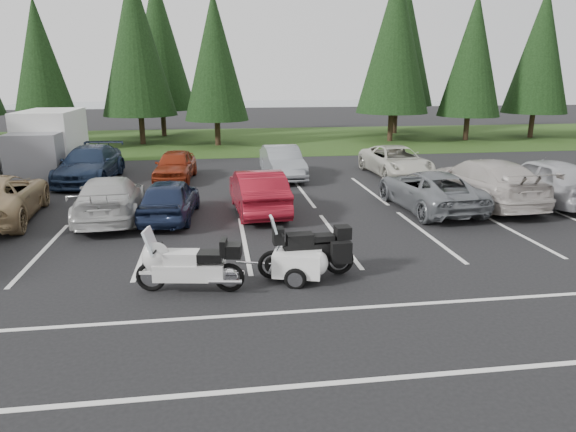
# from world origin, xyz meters

# --- Properties ---
(ground) EXTENTS (120.00, 120.00, 0.00)m
(ground) POSITION_xyz_m (0.00, 0.00, 0.00)
(ground) COLOR black
(ground) RESTS_ON ground
(grass_strip) EXTENTS (80.00, 16.00, 0.01)m
(grass_strip) POSITION_xyz_m (0.00, 24.00, 0.01)
(grass_strip) COLOR #203A12
(grass_strip) RESTS_ON ground
(lake_water) EXTENTS (70.00, 50.00, 0.02)m
(lake_water) POSITION_xyz_m (4.00, 55.00, 0.00)
(lake_water) COLOR slate
(lake_water) RESTS_ON ground
(box_truck) EXTENTS (2.40, 5.60, 2.90)m
(box_truck) POSITION_xyz_m (-8.00, 12.50, 1.45)
(box_truck) COLOR silver
(box_truck) RESTS_ON ground
(stall_markings) EXTENTS (32.00, 16.00, 0.01)m
(stall_markings) POSITION_xyz_m (0.00, 2.00, 0.00)
(stall_markings) COLOR silver
(stall_markings) RESTS_ON ground
(conifer_3) EXTENTS (3.87, 3.87, 9.02)m
(conifer_3) POSITION_xyz_m (-10.50, 21.40, 5.27)
(conifer_3) COLOR #332316
(conifer_3) RESTS_ON ground
(conifer_4) EXTENTS (4.80, 4.80, 11.17)m
(conifer_4) POSITION_xyz_m (-5.00, 22.90, 6.53)
(conifer_4) COLOR #332316
(conifer_4) RESTS_ON ground
(conifer_5) EXTENTS (4.14, 4.14, 9.63)m
(conifer_5) POSITION_xyz_m (0.00, 21.60, 5.63)
(conifer_5) COLOR #332316
(conifer_5) RESTS_ON ground
(conifer_6) EXTENTS (4.93, 4.93, 11.48)m
(conifer_6) POSITION_xyz_m (12.00, 22.10, 6.71)
(conifer_6) COLOR #332316
(conifer_6) RESTS_ON ground
(conifer_7) EXTENTS (4.27, 4.27, 9.94)m
(conifer_7) POSITION_xyz_m (17.50, 21.80, 5.81)
(conifer_7) COLOR #332316
(conifer_7) RESTS_ON ground
(conifer_8) EXTENTS (4.53, 4.53, 10.56)m
(conifer_8) POSITION_xyz_m (23.00, 22.60, 6.17)
(conifer_8) COLOR #332316
(conifer_8) RESTS_ON ground
(conifer_back_b) EXTENTS (4.97, 4.97, 11.58)m
(conifer_back_b) POSITION_xyz_m (-4.00, 27.50, 6.77)
(conifer_back_b) COLOR #332316
(conifer_back_b) RESTS_ON ground
(conifer_back_c) EXTENTS (5.50, 5.50, 12.81)m
(conifer_back_c) POSITION_xyz_m (14.00, 26.80, 7.49)
(conifer_back_c) COLOR #332316
(conifer_back_c) RESTS_ON ground
(car_near_3) EXTENTS (2.26, 4.95, 1.40)m
(car_near_3) POSITION_xyz_m (-3.66, 4.09, 0.70)
(car_near_3) COLOR #BCBBB9
(car_near_3) RESTS_ON ground
(car_near_4) EXTENTS (1.96, 4.10, 1.35)m
(car_near_4) POSITION_xyz_m (-1.75, 3.82, 0.68)
(car_near_4) COLOR #19233E
(car_near_4) RESTS_ON ground
(car_near_5) EXTENTS (1.84, 4.55, 1.47)m
(car_near_5) POSITION_xyz_m (1.17, 4.27, 0.74)
(car_near_5) COLOR maroon
(car_near_5) RESTS_ON ground
(car_near_6) EXTENTS (2.60, 5.04, 1.36)m
(car_near_6) POSITION_xyz_m (7.11, 3.84, 0.68)
(car_near_6) COLOR slate
(car_near_6) RESTS_ON ground
(car_near_7) EXTENTS (2.66, 5.81, 1.65)m
(car_near_7) POSITION_xyz_m (9.35, 4.29, 0.82)
(car_near_7) COLOR beige
(car_near_7) RESTS_ON ground
(car_near_8) EXTENTS (2.31, 5.03, 1.67)m
(car_near_8) POSITION_xyz_m (11.70, 4.19, 0.84)
(car_near_8) COLOR #B1B2B6
(car_near_8) RESTS_ON ground
(car_far_1) EXTENTS (2.50, 5.36, 1.51)m
(car_far_1) POSITION_xyz_m (-5.68, 10.50, 0.76)
(car_far_1) COLOR #192740
(car_far_1) RESTS_ON ground
(car_far_2) EXTENTS (1.93, 4.02, 1.32)m
(car_far_2) POSITION_xyz_m (-2.00, 10.27, 0.66)
(car_far_2) COLOR maroon
(car_far_2) RESTS_ON ground
(car_far_3) EXTENTS (1.74, 4.40, 1.43)m
(car_far_3) POSITION_xyz_m (2.78, 10.08, 0.71)
(car_far_3) COLOR gray
(car_far_3) RESTS_ON ground
(car_far_4) EXTENTS (2.51, 4.96, 1.34)m
(car_far_4) POSITION_xyz_m (8.06, 9.87, 0.67)
(car_far_4) COLOR beige
(car_far_4) RESTS_ON ground
(touring_motorcycle) EXTENTS (2.71, 1.21, 1.45)m
(touring_motorcycle) POSITION_xyz_m (-0.87, -2.18, 0.72)
(touring_motorcycle) COLOR silver
(touring_motorcycle) RESTS_ON ground
(cargo_trailer) EXTENTS (1.75, 1.27, 0.72)m
(cargo_trailer) POSITION_xyz_m (1.53, -1.94, 0.36)
(cargo_trailer) COLOR white
(cargo_trailer) RESTS_ON ground
(adventure_motorcycle) EXTENTS (2.55, 0.98, 1.54)m
(adventure_motorcycle) POSITION_xyz_m (1.78, -1.70, 0.77)
(adventure_motorcycle) COLOR black
(adventure_motorcycle) RESTS_ON ground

